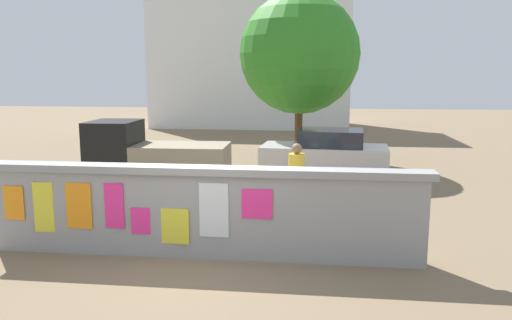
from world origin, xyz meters
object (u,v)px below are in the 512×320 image
at_px(auto_rickshaw_truck, 152,157).
at_px(motorcycle, 344,213).
at_px(car_parked, 326,151).
at_px(bicycle_near, 215,214).
at_px(person_walking, 296,173).
at_px(tree_roadside, 300,54).

xyz_separation_m(auto_rickshaw_truck, motorcycle, (4.83, -3.28, -0.44)).
bearing_deg(car_parked, bicycle_near, -110.17).
xyz_separation_m(motorcycle, person_walking, (-0.95, 1.15, 0.52)).
relative_size(car_parked, bicycle_near, 2.29).
xyz_separation_m(car_parked, bicycle_near, (-2.22, -6.04, -0.37)).
relative_size(motorcycle, person_walking, 1.17).
relative_size(bicycle_near, tree_roadside, 0.29).
bearing_deg(motorcycle, bicycle_near, -179.10).
xyz_separation_m(auto_rickshaw_truck, car_parked, (4.58, 2.72, -0.17)).
bearing_deg(auto_rickshaw_truck, bicycle_near, -54.53).
xyz_separation_m(bicycle_near, tree_roadside, (1.29, 8.53, 3.38)).
bearing_deg(auto_rickshaw_truck, car_parked, 30.73).
relative_size(motorcycle, bicycle_near, 1.11).
height_order(motorcycle, tree_roadside, tree_roadside).
bearing_deg(car_parked, motorcycle, -87.61).
bearing_deg(tree_roadside, auto_rickshaw_truck, -124.98).
bearing_deg(person_walking, tree_roadside, 91.77).
bearing_deg(auto_rickshaw_truck, person_walking, -28.70).
bearing_deg(person_walking, car_parked, 81.75).
height_order(auto_rickshaw_truck, tree_roadside, tree_roadside).
height_order(car_parked, tree_roadside, tree_roadside).
distance_m(car_parked, motorcycle, 6.01).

